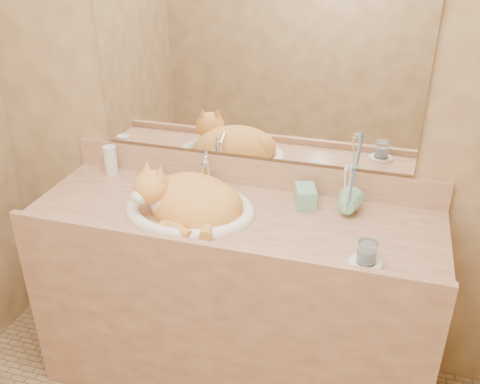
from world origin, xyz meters
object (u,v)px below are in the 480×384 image
(sink_basin, at_px, (189,193))
(vanity_counter, at_px, (234,301))
(toothbrush_cup, at_px, (346,209))
(cat, at_px, (187,198))
(soap_dispenser, at_px, (308,192))
(water_glass, at_px, (367,252))

(sink_basin, bearing_deg, vanity_counter, 14.58)
(sink_basin, height_order, toothbrush_cup, sink_basin)
(cat, relative_size, soap_dispenser, 2.31)
(vanity_counter, distance_m, water_glass, 0.73)
(sink_basin, height_order, water_glass, sink_basin)
(sink_basin, distance_m, cat, 0.02)
(water_glass, bearing_deg, sink_basin, 166.32)
(sink_basin, bearing_deg, toothbrush_cup, 17.88)
(sink_basin, xyz_separation_m, toothbrush_cup, (0.59, 0.10, -0.03))
(vanity_counter, bearing_deg, toothbrush_cup, 11.35)
(sink_basin, height_order, soap_dispenser, soap_dispenser)
(sink_basin, relative_size, water_glass, 6.54)
(vanity_counter, bearing_deg, water_glass, -19.89)
(toothbrush_cup, bearing_deg, water_glass, -70.17)
(sink_basin, relative_size, toothbrush_cup, 5.02)
(soap_dispenser, bearing_deg, cat, -179.87)
(cat, bearing_deg, water_glass, 7.76)
(toothbrush_cup, bearing_deg, sink_basin, -169.96)
(toothbrush_cup, xyz_separation_m, water_glass, (0.10, -0.27, 0.00))
(vanity_counter, relative_size, cat, 4.01)
(vanity_counter, height_order, cat, cat)
(vanity_counter, distance_m, soap_dispenser, 0.59)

